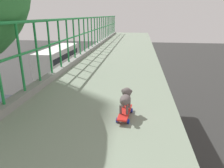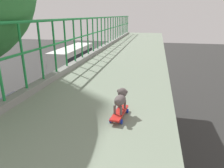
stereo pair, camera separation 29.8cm
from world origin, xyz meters
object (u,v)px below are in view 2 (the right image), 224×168
(car_yellow_cab_fifth, at_px, (23,133))
(city_bus, at_px, (73,58))
(small_dog, at_px, (121,98))
(car_grey_seventh, at_px, (71,94))
(car_white_sixth, at_px, (13,106))
(toy_skateboard, at_px, (119,113))

(car_yellow_cab_fifth, height_order, city_bus, city_bus)
(small_dog, bearing_deg, car_grey_seventh, 116.90)
(car_yellow_cab_fifth, relative_size, car_grey_seventh, 1.16)
(city_bus, xyz_separation_m, small_dog, (10.69, -23.56, 4.52))
(car_yellow_cab_fifth, distance_m, city_bus, 17.21)
(car_white_sixth, xyz_separation_m, small_dog, (10.34, -10.11, 5.71))
(city_bus, height_order, small_dog, small_dog)
(car_yellow_cab_fifth, xyz_separation_m, car_white_sixth, (-3.20, 3.35, -0.02))
(car_yellow_cab_fifth, relative_size, toy_skateboard, 8.19)
(car_white_sixth, distance_m, car_grey_seventh, 4.94)
(car_white_sixth, distance_m, toy_skateboard, 15.51)
(car_yellow_cab_fifth, height_order, car_white_sixth, car_yellow_cab_fifth)
(car_grey_seventh, xyz_separation_m, small_dog, (6.96, -13.72, 5.74))
(city_bus, relative_size, small_dog, 24.55)
(toy_skateboard, bearing_deg, car_yellow_cab_fifth, 136.24)
(toy_skateboard, distance_m, small_dog, 0.22)
(car_yellow_cab_fifth, height_order, car_grey_seventh, car_yellow_cab_fifth)
(car_yellow_cab_fifth, bearing_deg, small_dog, -43.47)
(small_dog, bearing_deg, toy_skateboard, -93.00)
(car_yellow_cab_fifth, distance_m, car_grey_seventh, 6.95)
(toy_skateboard, xyz_separation_m, small_dog, (0.00, 0.07, 0.21))
(car_yellow_cab_fifth, height_order, small_dog, small_dog)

